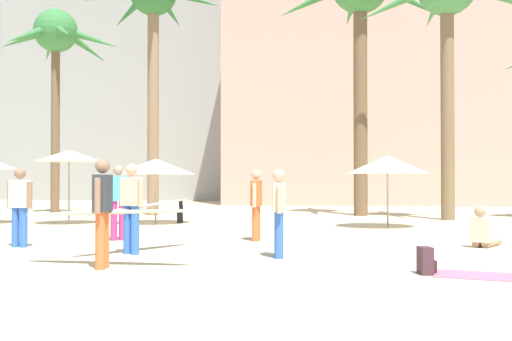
% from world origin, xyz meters
% --- Properties ---
extents(ground, '(120.00, 120.00, 0.00)m').
position_xyz_m(ground, '(0.00, 0.00, 0.00)').
color(ground, beige).
extents(hotel_pink, '(21.15, 11.58, 14.84)m').
position_xyz_m(hotel_pink, '(4.68, 33.28, 7.42)').
color(hotel_pink, '#DB9989').
rests_on(hotel_pink, ground).
extents(palm_tree_far_left, '(6.74, 6.93, 10.54)m').
position_xyz_m(palm_tree_far_left, '(1.58, 18.58, 8.55)').
color(palm_tree_far_left, brown).
rests_on(palm_tree_far_left, ground).
extents(palm_tree_left, '(5.42, 5.72, 10.19)m').
position_xyz_m(palm_tree_left, '(-6.84, 17.90, 8.33)').
color(palm_tree_left, '#896B4C').
rests_on(palm_tree_left, ground).
extents(palm_tree_center, '(6.38, 6.54, 9.56)m').
position_xyz_m(palm_tree_center, '(4.63, 16.37, 7.83)').
color(palm_tree_center, brown).
rests_on(palm_tree_center, ground).
extents(palm_tree_far_right, '(5.25, 4.64, 8.52)m').
position_xyz_m(palm_tree_far_right, '(-10.89, 17.54, 7.12)').
color(palm_tree_far_right, brown).
rests_on(palm_tree_far_right, ground).
extents(cafe_umbrella_0, '(2.46, 2.46, 2.18)m').
position_xyz_m(cafe_umbrella_0, '(2.23, 12.42, 1.91)').
color(cafe_umbrella_0, gray).
rests_on(cafe_umbrella_0, ground).
extents(cafe_umbrella_2, '(2.58, 2.58, 2.14)m').
position_xyz_m(cafe_umbrella_2, '(-5.19, 12.95, 1.88)').
color(cafe_umbrella_2, gray).
rests_on(cafe_umbrella_2, ground).
extents(cafe_umbrella_3, '(2.19, 2.19, 2.42)m').
position_xyz_m(cafe_umbrella_3, '(-7.91, 12.36, 2.22)').
color(cafe_umbrella_3, gray).
rests_on(cafe_umbrella_3, ground).
extents(beach_towel, '(2.05, 1.29, 0.01)m').
position_xyz_m(beach_towel, '(3.22, 2.89, 0.01)').
color(beach_towel, '#EF6684').
rests_on(beach_towel, ground).
extents(backpack, '(0.28, 0.33, 0.42)m').
position_xyz_m(backpack, '(2.14, 3.03, 0.20)').
color(backpack, '#452A32').
rests_on(backpack, ground).
extents(person_far_right, '(3.11, 0.88, 1.79)m').
position_xyz_m(person_far_right, '(-2.99, 3.05, 0.95)').
color(person_far_right, orange).
rests_on(person_far_right, ground).
extents(person_mid_left, '(1.90, 2.64, 1.76)m').
position_xyz_m(person_mid_left, '(-3.19, 4.98, 0.94)').
color(person_mid_left, blue).
rests_on(person_mid_left, ground).
extents(person_mid_center, '(0.28, 0.61, 1.65)m').
position_xyz_m(person_mid_center, '(-0.29, 4.70, 0.90)').
color(person_mid_center, blue).
rests_on(person_mid_center, ground).
extents(person_mid_right, '(0.55, 0.42, 1.79)m').
position_xyz_m(person_mid_right, '(-4.43, 7.48, 0.99)').
color(person_mid_right, '#B7337F').
rests_on(person_mid_right, ground).
extents(person_near_left, '(0.25, 0.60, 1.69)m').
position_xyz_m(person_near_left, '(-1.15, 7.84, 0.92)').
color(person_near_left, orange).
rests_on(person_near_left, ground).
extents(person_near_right, '(0.61, 0.27, 1.70)m').
position_xyz_m(person_near_right, '(-5.98, 5.74, 0.93)').
color(person_near_right, blue).
rests_on(person_near_right, ground).
extents(person_far_left, '(0.84, 1.06, 0.89)m').
position_xyz_m(person_far_left, '(3.87, 7.15, 0.30)').
color(person_far_left, tan).
rests_on(person_far_left, ground).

